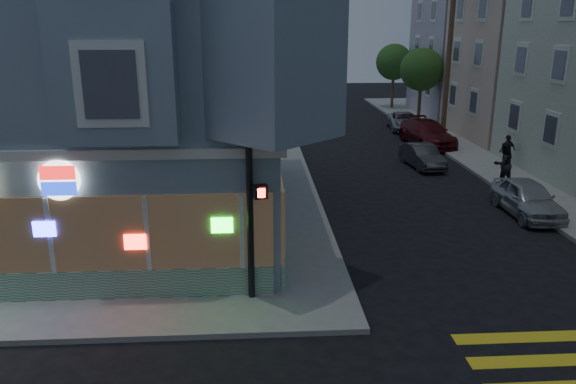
{
  "coord_description": "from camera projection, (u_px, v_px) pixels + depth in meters",
  "views": [
    {
      "loc": [
        0.35,
        -9.57,
        7.05
      ],
      "look_at": [
        1.31,
        6.0,
        2.35
      ],
      "focal_mm": 35.0,
      "sensor_mm": 36.0,
      "label": 1
    }
  ],
  "objects": [
    {
      "name": "sidewalk_nw",
      "position": [
        14.0,
        150.0,
        32.32
      ],
      "size": [
        33.0,
        42.0,
        0.15
      ],
      "primitive_type": "cube",
      "color": "gray",
      "rests_on": "ground"
    },
    {
      "name": "corner_building",
      "position": [
        71.0,
        60.0,
        19.63
      ],
      "size": [
        14.6,
        14.6,
        11.4
      ],
      "color": "gray",
      "rests_on": "sidewalk_nw"
    },
    {
      "name": "row_house_c",
      "position": [
        561.0,
        64.0,
        34.86
      ],
      "size": [
        12.0,
        8.6,
        9.0
      ],
      "primitive_type": "cube",
      "color": "beige",
      "rests_on": "sidewalk_ne"
    },
    {
      "name": "row_house_d",
      "position": [
        501.0,
        46.0,
        43.24
      ],
      "size": [
        12.0,
        8.6,
        10.5
      ],
      "primitive_type": "cube",
      "color": "#B0AABB",
      "rests_on": "sidewalk_ne"
    },
    {
      "name": "utility_pole",
      "position": [
        448.0,
        63.0,
        33.42
      ],
      "size": [
        2.2,
        0.3,
        9.0
      ],
      "color": "#4C3826",
      "rests_on": "sidewalk_ne"
    },
    {
      "name": "street_tree_near",
      "position": [
        422.0,
        70.0,
        39.41
      ],
      "size": [
        3.0,
        3.0,
        5.3
      ],
      "color": "#4C3826",
      "rests_on": "sidewalk_ne"
    },
    {
      "name": "street_tree_far",
      "position": [
        394.0,
        62.0,
        47.06
      ],
      "size": [
        3.0,
        3.0,
        5.3
      ],
      "color": "#4C3826",
      "rests_on": "sidewalk_ne"
    },
    {
      "name": "pedestrian_a",
      "position": [
        503.0,
        164.0,
        24.71
      ],
      "size": [
        1.08,
        0.93,
        1.93
      ],
      "primitive_type": "imported",
      "rotation": [
        0.0,
        0.0,
        3.38
      ],
      "color": "black",
      "rests_on": "sidewalk_ne"
    },
    {
      "name": "pedestrian_b",
      "position": [
        507.0,
        151.0,
        28.04
      ],
      "size": [
        1.01,
        0.65,
        1.59
      ],
      "primitive_type": "imported",
      "rotation": [
        0.0,
        0.0,
        3.44
      ],
      "color": "#25222A",
      "rests_on": "sidewalk_ne"
    },
    {
      "name": "parked_car_a",
      "position": [
        527.0,
        198.0,
        21.33
      ],
      "size": [
        1.66,
        4.0,
        1.35
      ],
      "primitive_type": "imported",
      "rotation": [
        0.0,
        0.0,
        -0.01
      ],
      "color": "#B0B4B8",
      "rests_on": "ground"
    },
    {
      "name": "parked_car_b",
      "position": [
        422.0,
        156.0,
        28.52
      ],
      "size": [
        1.63,
        3.69,
        1.18
      ],
      "primitive_type": "imported",
      "rotation": [
        0.0,
        0.0,
        0.11
      ],
      "color": "#323437",
      "rests_on": "ground"
    },
    {
      "name": "parked_car_c",
      "position": [
        427.0,
        133.0,
        33.55
      ],
      "size": [
        2.67,
        5.36,
        1.49
      ],
      "primitive_type": "imported",
      "rotation": [
        0.0,
        0.0,
        0.12
      ],
      "color": "#59141B",
      "rests_on": "ground"
    },
    {
      "name": "parked_car_d",
      "position": [
        404.0,
        121.0,
        38.56
      ],
      "size": [
        2.42,
        4.49,
        1.2
      ],
      "primitive_type": "imported",
      "rotation": [
        0.0,
        0.0,
        -0.1
      ],
      "color": "#9EA4A8",
      "rests_on": "ground"
    },
    {
      "name": "traffic_signal",
      "position": [
        250.0,
        165.0,
        13.62
      ],
      "size": [
        0.66,
        0.6,
        5.34
      ],
      "rotation": [
        0.0,
        0.0,
        0.24
      ],
      "color": "black",
      "rests_on": "sidewalk_nw"
    },
    {
      "name": "fire_hydrant",
      "position": [
        509.0,
        165.0,
        26.97
      ],
      "size": [
        0.41,
        0.24,
        0.71
      ],
      "color": "silver",
      "rests_on": "sidewalk_ne"
    }
  ]
}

